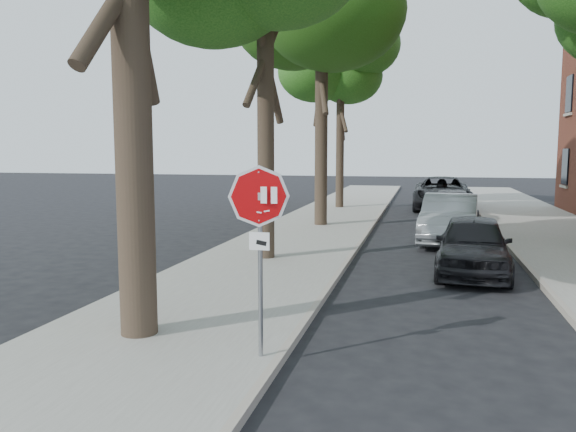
% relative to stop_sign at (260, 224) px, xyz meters
% --- Properties ---
extents(ground, '(120.00, 120.00, 0.00)m').
position_rel_stop_sign_xyz_m(ground, '(0.70, 0.03, -1.95)').
color(ground, black).
rests_on(ground, ground).
extents(sidewalk_left, '(4.00, 55.00, 0.12)m').
position_rel_stop_sign_xyz_m(sidewalk_left, '(-1.80, 12.03, -1.89)').
color(sidewalk_left, gray).
rests_on(sidewalk_left, ground).
extents(sidewalk_right, '(4.00, 55.00, 0.12)m').
position_rel_stop_sign_xyz_m(sidewalk_right, '(6.70, 12.03, -1.89)').
color(sidewalk_right, gray).
rests_on(sidewalk_right, ground).
extents(curb_left, '(0.12, 55.00, 0.13)m').
position_rel_stop_sign_xyz_m(curb_left, '(0.25, 12.03, -1.88)').
color(curb_left, '#9E9384').
rests_on(curb_left, ground).
extents(curb_right, '(0.12, 55.00, 0.13)m').
position_rel_stop_sign_xyz_m(curb_right, '(4.65, 12.03, -1.88)').
color(curb_right, '#9E9384').
rests_on(curb_right, ground).
extents(stop_sign, '(0.76, 0.34, 2.61)m').
position_rel_stop_sign_xyz_m(stop_sign, '(0.00, 0.00, 0.00)').
color(stop_sign, gray).
rests_on(stop_sign, sidewalk_left).
extents(tree_mid_b, '(5.88, 5.46, 10.36)m').
position_rel_stop_sign_xyz_m(tree_mid_b, '(-1.72, 14.15, 6.05)').
color(tree_mid_b, black).
rests_on(tree_mid_b, sidewalk_left).
extents(tree_far, '(5.29, 4.91, 9.33)m').
position_rel_stop_sign_xyz_m(tree_far, '(-2.02, 21.14, 5.26)').
color(tree_far, black).
rests_on(tree_far, sidewalk_left).
extents(car_a, '(1.95, 4.24, 1.41)m').
position_rel_stop_sign_xyz_m(car_a, '(3.30, 6.75, -1.24)').
color(car_a, black).
rests_on(car_a, ground).
extents(car_b, '(2.08, 4.82, 1.54)m').
position_rel_stop_sign_xyz_m(car_b, '(2.96, 11.46, -1.18)').
color(car_b, gray).
rests_on(car_b, ground).
extents(car_c, '(1.97, 4.64, 1.34)m').
position_rel_stop_sign_xyz_m(car_c, '(3.28, 16.40, -1.28)').
color(car_c, '#454549').
rests_on(car_c, ground).
extents(car_d, '(2.81, 5.99, 1.66)m').
position_rel_stop_sign_xyz_m(car_d, '(3.03, 21.98, -1.12)').
color(car_d, black).
rests_on(car_d, ground).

